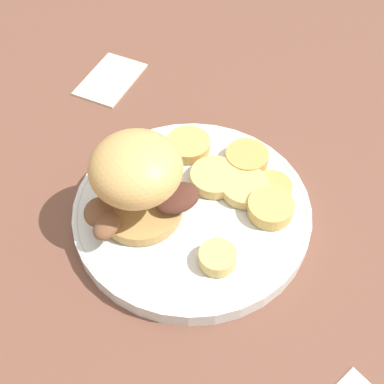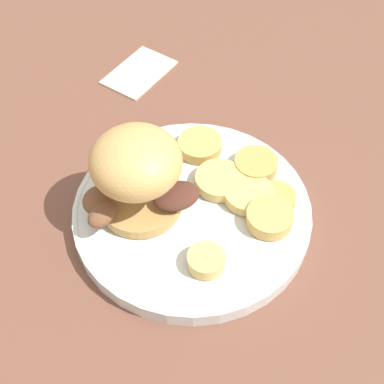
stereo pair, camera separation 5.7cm
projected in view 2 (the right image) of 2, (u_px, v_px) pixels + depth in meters
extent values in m
plane|color=brown|center=(192.00, 217.00, 0.61)|extent=(4.00, 4.00, 0.00)
cylinder|color=silver|center=(192.00, 212.00, 0.60)|extent=(0.26, 0.26, 0.02)
torus|color=silver|center=(192.00, 208.00, 0.59)|extent=(0.26, 0.26, 0.01)
cylinder|color=tan|center=(141.00, 202.00, 0.58)|extent=(0.09, 0.09, 0.01)
ellipsoid|color=#4C281E|center=(176.00, 196.00, 0.57)|extent=(0.06, 0.06, 0.02)
ellipsoid|color=brown|center=(102.00, 215.00, 0.55)|extent=(0.04, 0.04, 0.02)
ellipsoid|color=brown|center=(98.00, 200.00, 0.56)|extent=(0.03, 0.04, 0.02)
ellipsoid|color=brown|center=(118.00, 174.00, 0.57)|extent=(0.05, 0.05, 0.02)
ellipsoid|color=tan|center=(136.00, 162.00, 0.53)|extent=(0.09, 0.09, 0.06)
cylinder|color=tan|center=(269.00, 218.00, 0.57)|extent=(0.05, 0.05, 0.02)
cylinder|color=#DBB766|center=(219.00, 180.00, 0.60)|extent=(0.06, 0.06, 0.01)
cylinder|color=#DBB766|center=(248.00, 194.00, 0.59)|extent=(0.06, 0.06, 0.01)
cylinder|color=tan|center=(200.00, 145.00, 0.64)|extent=(0.05, 0.05, 0.01)
cylinder|color=#DBB766|center=(206.00, 260.00, 0.54)|extent=(0.04, 0.04, 0.02)
cylinder|color=tan|center=(276.00, 198.00, 0.59)|extent=(0.04, 0.04, 0.01)
cylinder|color=tan|center=(256.00, 165.00, 0.62)|extent=(0.05, 0.05, 0.01)
cube|color=beige|center=(139.00, 72.00, 0.76)|extent=(0.10, 0.12, 0.01)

